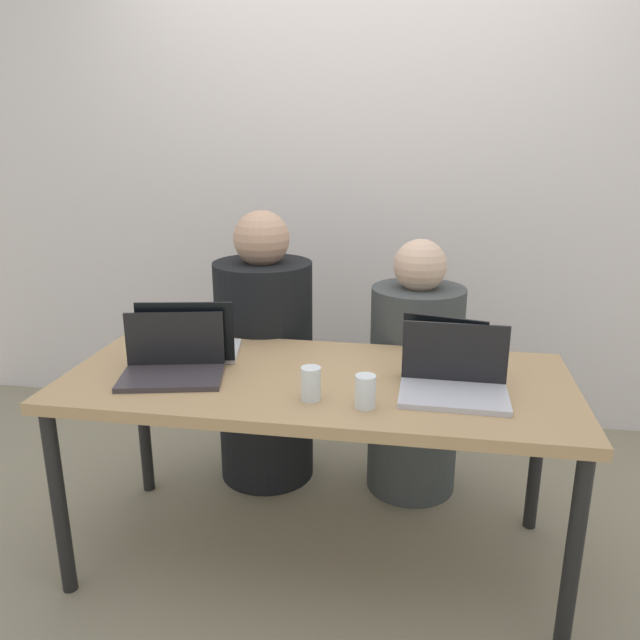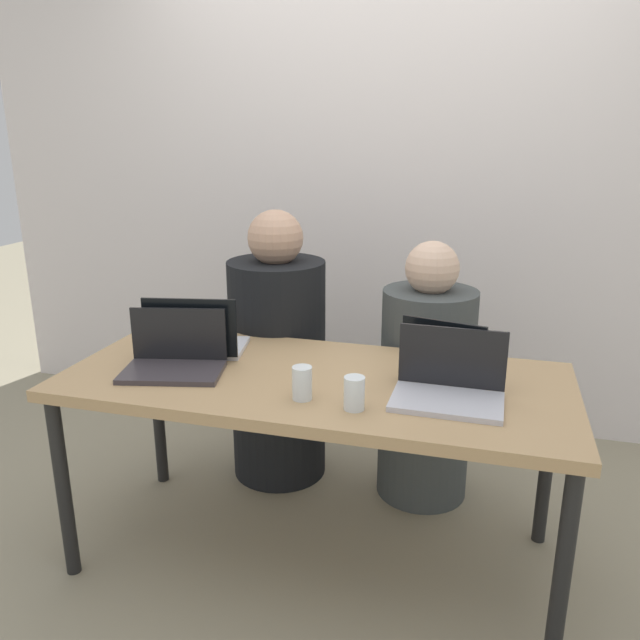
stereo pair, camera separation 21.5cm
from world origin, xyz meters
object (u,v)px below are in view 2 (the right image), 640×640
object	(u,v)px
person_on_right	(426,387)
water_glass_right	(354,395)
person_on_left	(278,362)
laptop_front_left	(175,358)
laptop_front_right	(449,386)
water_glass_center	(302,385)
laptop_back_left	(197,340)
laptop_back_right	(448,364)

from	to	relation	value
person_on_right	water_glass_right	bearing A→B (deg)	73.28
person_on_left	person_on_right	distance (m)	0.66
person_on_right	laptop_front_left	distance (m)	1.07
person_on_right	laptop_front_right	world-z (taller)	person_on_right
person_on_left	water_glass_center	distance (m)	0.85
laptop_back_left	laptop_front_left	world-z (taller)	laptop_back_left
water_glass_right	water_glass_center	size ratio (longest dim) A/B	0.97
laptop_back_left	water_glass_right	xyz separation A→B (m)	(0.68, -0.32, -0.01)
person_on_left	water_glass_right	bearing A→B (deg)	110.60
person_on_right	laptop_back_right	size ratio (longest dim) A/B	3.41
person_on_right	laptop_back_left	world-z (taller)	person_on_right
laptop_back_left	person_on_right	bearing A→B (deg)	-162.49
water_glass_center	person_on_left	bearing A→B (deg)	114.93
person_on_left	laptop_front_left	size ratio (longest dim) A/B	3.21
person_on_right	laptop_back_right	world-z (taller)	person_on_right
laptop_back_left	laptop_back_right	distance (m)	0.93
water_glass_center	person_on_right	bearing A→B (deg)	67.15
person_on_left	laptop_back_right	world-z (taller)	person_on_left
laptop_front_right	laptop_front_left	world-z (taller)	laptop_front_right
water_glass_right	laptop_front_left	bearing A→B (deg)	168.37
person_on_left	laptop_back_right	bearing A→B (deg)	137.03
laptop_back_right	laptop_back_left	bearing A→B (deg)	13.80
water_glass_center	laptop_front_left	bearing A→B (deg)	167.70
laptop_back_right	water_glass_center	size ratio (longest dim) A/B	3.05
laptop_back_left	water_glass_right	bearing A→B (deg)	143.31
person_on_left	person_on_right	world-z (taller)	person_on_left
water_glass_right	laptop_back_left	bearing A→B (deg)	154.49
laptop_front_right	person_on_left	bearing A→B (deg)	142.32
laptop_back_right	water_glass_center	bearing A→B (deg)	48.83
person_on_left	water_glass_center	size ratio (longest dim) A/B	11.38
laptop_front_right	water_glass_right	bearing A→B (deg)	-150.42
person_on_right	water_glass_right	distance (m)	0.83
person_on_right	laptop_front_right	bearing A→B (deg)	95.05
person_on_right	water_glass_center	bearing A→B (deg)	60.72
water_glass_right	water_glass_center	distance (m)	0.18
person_on_right	laptop_back_left	size ratio (longest dim) A/B	2.90
laptop_back_right	water_glass_right	bearing A→B (deg)	66.18
person_on_left	water_glass_right	world-z (taller)	person_on_left
laptop_back_left	laptop_front_right	bearing A→B (deg)	158.19
laptop_back_right	laptop_front_left	xyz separation A→B (m)	(-0.92, -0.20, -0.00)
laptop_front_left	water_glass_center	distance (m)	0.51
laptop_front_right	laptop_front_left	size ratio (longest dim) A/B	0.90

